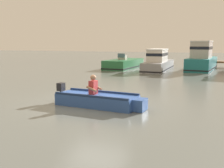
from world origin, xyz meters
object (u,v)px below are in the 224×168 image
Objects in this scene: rowboat_with_person at (98,100)px; moored_boat_grey at (158,62)px; moored_boat_teal at (202,59)px; moored_boat_green at (124,64)px.

moored_boat_grey is at bearing 93.14° from rowboat_with_person.
moored_boat_green is at bearing -173.80° from moored_boat_teal.
moored_boat_grey is (-0.79, 14.43, 0.44)m from rowboat_with_person.
rowboat_with_person is at bearing -86.86° from moored_boat_grey.
moored_boat_green is (-4.17, 15.00, 0.15)m from rowboat_with_person.
rowboat_with_person is 14.46m from moored_boat_grey.
moored_boat_grey is at bearing -9.55° from moored_boat_green.
rowboat_with_person is 15.57m from moored_boat_green.
moored_boat_grey is 1.16× the size of moored_boat_teal.
moored_boat_grey reaches higher than rowboat_with_person.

